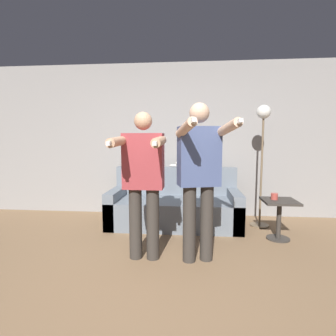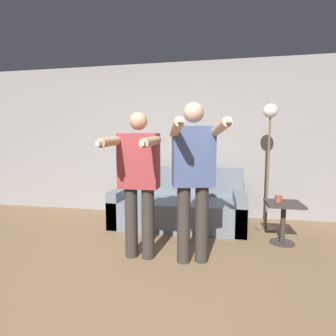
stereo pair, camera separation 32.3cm
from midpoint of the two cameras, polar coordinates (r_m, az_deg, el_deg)
ground_plane at (r=2.46m, az=-9.45°, el=-25.99°), size 16.00×16.00×0.00m
wall_back at (r=4.56m, az=-1.70°, el=6.08°), size 10.00×0.05×2.60m
couch at (r=4.10m, az=-0.86°, el=-8.52°), size 1.97×0.87×0.86m
person_left at (r=2.82m, az=-8.69°, el=-1.84°), size 0.50×0.67×1.60m
person_right at (r=2.73m, az=3.47°, el=-0.79°), size 0.61×0.75×1.69m
cat at (r=4.28m, az=1.99°, el=1.11°), size 0.47×0.15×0.17m
floor_lamp at (r=4.07m, az=17.82°, el=6.70°), size 0.28×0.28×1.81m
side_table at (r=3.70m, az=20.77°, el=-8.87°), size 0.42×0.42×0.53m
cup at (r=3.67m, az=19.84°, el=-5.85°), size 0.09×0.09×0.08m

